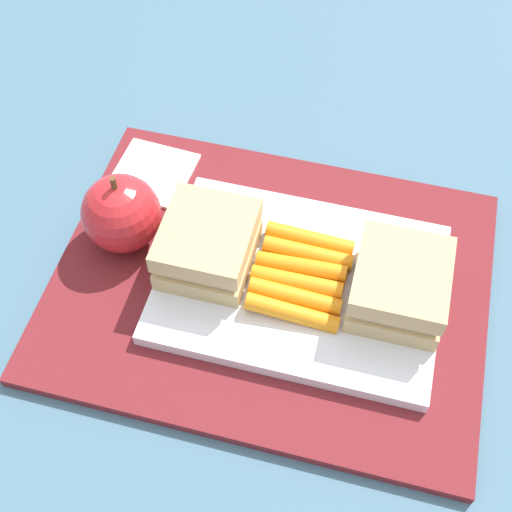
{
  "coord_description": "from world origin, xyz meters",
  "views": [
    {
      "loc": [
        -0.07,
        0.31,
        0.5
      ],
      "look_at": [
        0.01,
        0.0,
        0.04
      ],
      "focal_mm": 48.71,
      "sensor_mm": 36.0,
      "label": 1
    }
  ],
  "objects_px": {
    "food_tray": "(300,283)",
    "paper_napkin": "(153,173)",
    "sandwich_half_left": "(400,285)",
    "carrot_sticks_bundle": "(300,274)",
    "sandwich_half_right": "(208,244)",
    "apple": "(121,214)"
  },
  "relations": [
    {
      "from": "carrot_sticks_bundle",
      "to": "paper_napkin",
      "type": "distance_m",
      "value": 0.18
    },
    {
      "from": "food_tray",
      "to": "apple",
      "type": "distance_m",
      "value": 0.16
    },
    {
      "from": "sandwich_half_left",
      "to": "food_tray",
      "type": "bearing_deg",
      "value": 0.0
    },
    {
      "from": "apple",
      "to": "paper_napkin",
      "type": "height_order",
      "value": "apple"
    },
    {
      "from": "sandwich_half_left",
      "to": "apple",
      "type": "distance_m",
      "value": 0.24
    },
    {
      "from": "food_tray",
      "to": "sandwich_half_left",
      "type": "bearing_deg",
      "value": 180.0
    },
    {
      "from": "paper_napkin",
      "to": "sandwich_half_right",
      "type": "bearing_deg",
      "value": 133.07
    },
    {
      "from": "food_tray",
      "to": "sandwich_half_right",
      "type": "height_order",
      "value": "sandwich_half_right"
    },
    {
      "from": "food_tray",
      "to": "sandwich_half_right",
      "type": "bearing_deg",
      "value": 0.0
    },
    {
      "from": "sandwich_half_left",
      "to": "paper_napkin",
      "type": "distance_m",
      "value": 0.26
    },
    {
      "from": "food_tray",
      "to": "sandwich_half_right",
      "type": "xyz_separation_m",
      "value": [
        0.08,
        0.0,
        0.03
      ]
    },
    {
      "from": "apple",
      "to": "sandwich_half_right",
      "type": "bearing_deg",
      "value": 170.88
    },
    {
      "from": "food_tray",
      "to": "carrot_sticks_bundle",
      "type": "xyz_separation_m",
      "value": [
        0.0,
        -0.0,
        0.01
      ]
    },
    {
      "from": "sandwich_half_left",
      "to": "paper_napkin",
      "type": "height_order",
      "value": "sandwich_half_left"
    },
    {
      "from": "carrot_sticks_bundle",
      "to": "apple",
      "type": "bearing_deg",
      "value": -4.56
    },
    {
      "from": "sandwich_half_left",
      "to": "carrot_sticks_bundle",
      "type": "bearing_deg",
      "value": -0.15
    },
    {
      "from": "sandwich_half_right",
      "to": "carrot_sticks_bundle",
      "type": "bearing_deg",
      "value": -179.85
    },
    {
      "from": "food_tray",
      "to": "paper_napkin",
      "type": "xyz_separation_m",
      "value": [
        0.16,
        -0.09,
        -0.0
      ]
    },
    {
      "from": "sandwich_half_right",
      "to": "food_tray",
      "type": "bearing_deg",
      "value": 180.0
    },
    {
      "from": "apple",
      "to": "paper_napkin",
      "type": "distance_m",
      "value": 0.08
    },
    {
      "from": "food_tray",
      "to": "apple",
      "type": "height_order",
      "value": "apple"
    },
    {
      "from": "carrot_sticks_bundle",
      "to": "paper_napkin",
      "type": "relative_size",
      "value": 1.25
    }
  ]
}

